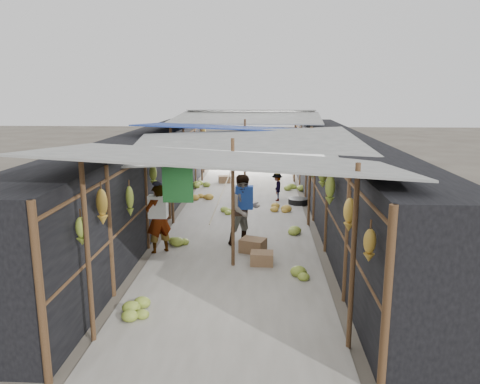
% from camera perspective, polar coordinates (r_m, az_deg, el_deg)
% --- Properties ---
extents(ground, '(80.00, 80.00, 0.00)m').
position_cam_1_polar(ground, '(6.94, -2.53, -18.04)').
color(ground, '#6B6356').
rests_on(ground, ground).
extents(aisle_slab, '(3.60, 16.00, 0.02)m').
position_cam_1_polar(aisle_slab, '(12.95, 0.15, -3.33)').
color(aisle_slab, '#9E998E').
rests_on(aisle_slab, ground).
extents(stall_left, '(1.40, 15.00, 2.30)m').
position_cam_1_polar(stall_left, '(13.10, -11.74, 1.71)').
color(stall_left, black).
rests_on(stall_left, ground).
extents(stall_right, '(1.40, 15.00, 2.30)m').
position_cam_1_polar(stall_right, '(12.85, 12.27, 1.48)').
color(stall_right, black).
rests_on(stall_right, ground).
extents(crate_near, '(0.47, 0.38, 0.28)m').
position_cam_1_polar(crate_near, '(9.64, 2.69, -8.13)').
color(crate_near, '#8A6346').
rests_on(crate_near, ground).
extents(crate_mid, '(0.63, 0.57, 0.31)m').
position_cam_1_polar(crate_mid, '(10.35, 1.58, -6.56)').
color(crate_mid, '#8A6346').
rests_on(crate_mid, ground).
extents(crate_back, '(0.50, 0.43, 0.29)m').
position_cam_1_polar(crate_back, '(17.96, -1.91, 1.53)').
color(crate_back, '#8A6346').
rests_on(crate_back, ground).
extents(black_basin, '(0.62, 0.62, 0.19)m').
position_cam_1_polar(black_basin, '(14.75, 7.10, -1.15)').
color(black_basin, black).
rests_on(black_basin, ground).
extents(vendor_elderly, '(0.67, 0.62, 1.54)m').
position_cam_1_polar(vendor_elderly, '(10.31, -9.91, -3.25)').
color(vendor_elderly, silver).
rests_on(vendor_elderly, ground).
extents(shopper_blue, '(1.00, 0.94, 1.64)m').
position_cam_1_polar(shopper_blue, '(10.71, 0.52, -2.19)').
color(shopper_blue, navy).
rests_on(shopper_blue, ground).
extents(vendor_seated, '(0.35, 0.60, 0.92)m').
position_cam_1_polar(vendor_seated, '(15.00, 4.53, 0.59)').
color(vendor_seated, '#4E4A43').
rests_on(vendor_seated, ground).
extents(market_canopy, '(5.62, 15.20, 2.77)m').
position_cam_1_polar(market_canopy, '(12.87, 0.33, 7.44)').
color(market_canopy, brown).
rests_on(market_canopy, ground).
extents(hanging_bananas, '(3.96, 13.94, 0.84)m').
position_cam_1_polar(hanging_bananas, '(12.66, -0.04, 3.90)').
color(hanging_bananas, olive).
rests_on(hanging_bananas, ground).
extents(floor_bananas, '(3.85, 10.57, 0.35)m').
position_cam_1_polar(floor_bananas, '(13.19, -0.08, -2.43)').
color(floor_bananas, olive).
rests_on(floor_bananas, ground).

